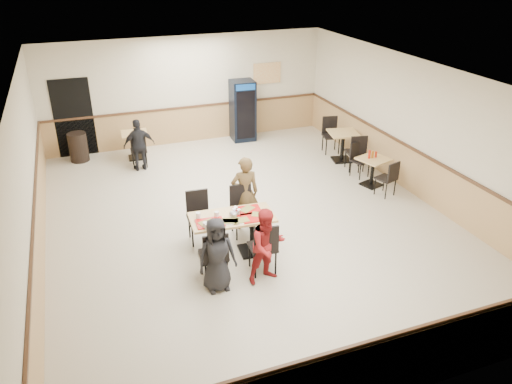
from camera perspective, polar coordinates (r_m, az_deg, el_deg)
name	(u,v)px	position (r m, az deg, el deg)	size (l,w,h in m)	color
ground	(247,219)	(10.47, -0.98, -3.06)	(10.00, 10.00, 0.00)	beige
room_shell	(279,142)	(12.98, 2.61, 5.70)	(10.00, 10.00, 10.00)	silver
main_table	(232,229)	(9.05, -2.71, -4.28)	(1.55, 0.86, 0.80)	black
main_chairs	(230,231)	(9.05, -3.04, -4.47)	(1.46, 1.85, 1.02)	black
diner_woman_left	(217,255)	(8.14, -4.50, -7.18)	(0.64, 0.41, 1.30)	black
diner_woman_right	(267,246)	(8.31, 1.30, -6.17)	(0.65, 0.51, 1.34)	maroon
diner_man_opposite	(245,193)	(9.82, -1.28, -0.13)	(0.56, 0.37, 1.53)	brown
lone_diner	(139,145)	(12.87, -13.21, 5.25)	(0.78, 0.32, 1.33)	black
tabletop_clutter	(232,217)	(8.83, -2.73, -2.89)	(1.33, 0.68, 0.12)	red
side_table_near	(373,168)	(12.06, 13.20, 2.74)	(0.81, 0.81, 0.69)	black
side_table_near_chair_south	(386,177)	(11.65, 14.64, 1.62)	(0.40, 0.40, 0.87)	black
side_table_near_chair_north	(360,160)	(12.49, 11.84, 3.61)	(0.40, 0.40, 0.87)	black
side_table_far	(343,142)	(13.33, 9.90, 5.66)	(0.87, 0.87, 0.79)	black
side_table_far_chair_south	(355,151)	(12.84, 11.28, 4.60)	(0.46, 0.46, 1.00)	black
side_table_far_chair_north	(331,135)	(13.86, 8.60, 6.43)	(0.46, 0.46, 1.00)	black
condiment_caddy	(372,154)	(11.96, 13.11, 4.22)	(0.23, 0.06, 0.20)	red
back_table	(135,141)	(13.70, -13.64, 5.65)	(0.71, 0.71, 0.72)	black
back_table_chair_lone	(139,150)	(13.17, -13.27, 4.75)	(0.42, 0.42, 0.91)	black
pepsi_cooler	(243,111)	(14.60, -1.53, 9.29)	(0.70, 0.70, 1.74)	black
trash_bin	(78,147)	(13.99, -19.64, 4.85)	(0.48, 0.48, 0.76)	black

